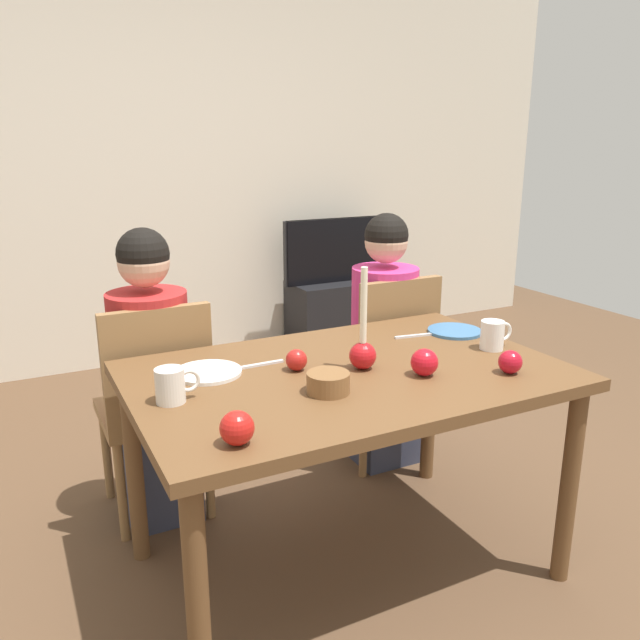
{
  "coord_description": "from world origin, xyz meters",
  "views": [
    {
      "loc": [
        -0.96,
        -1.7,
        1.47
      ],
      "look_at": [
        0.0,
        0.2,
        0.87
      ],
      "focal_mm": 35.52,
      "sensor_mm": 36.0,
      "label": 1
    }
  ],
  "objects_px": {
    "plate_right": "(455,331)",
    "apple_by_right_mug": "(296,360)",
    "tv": "(334,250)",
    "bowl_walnuts": "(328,383)",
    "person_right_child": "(383,345)",
    "tv_stand": "(334,313)",
    "dining_table": "(347,394)",
    "apple_by_left_plate": "(510,362)",
    "plate_left": "(208,372)",
    "chair_right": "(387,359)",
    "mug_right": "(493,335)",
    "apple_far_edge": "(424,362)",
    "person_left_child": "(153,383)",
    "mug_left": "(172,385)",
    "candle_centerpiece": "(363,349)",
    "apple_near_candle": "(237,428)",
    "chair_left": "(156,400)"
  },
  "relations": [
    {
      "from": "dining_table",
      "to": "chair_right",
      "type": "bearing_deg",
      "value": 47.78
    },
    {
      "from": "tv_stand",
      "to": "plate_left",
      "type": "distance_m",
      "value": 2.71
    },
    {
      "from": "tv_stand",
      "to": "apple_by_right_mug",
      "type": "relative_size",
      "value": 8.99
    },
    {
      "from": "person_left_child",
      "to": "candle_centerpiece",
      "type": "distance_m",
      "value": 0.89
    },
    {
      "from": "plate_right",
      "to": "mug_left",
      "type": "xyz_separation_m",
      "value": [
        -1.16,
        -0.18,
        0.05
      ]
    },
    {
      "from": "chair_right",
      "to": "tv",
      "type": "xyz_separation_m",
      "value": [
        0.63,
        1.69,
        0.2
      ]
    },
    {
      "from": "dining_table",
      "to": "mug_left",
      "type": "bearing_deg",
      "value": -179.8
    },
    {
      "from": "person_right_child",
      "to": "apple_far_edge",
      "type": "relative_size",
      "value": 13.23
    },
    {
      "from": "mug_left",
      "to": "apple_far_edge",
      "type": "relative_size",
      "value": 1.48
    },
    {
      "from": "person_left_child",
      "to": "apple_by_right_mug",
      "type": "relative_size",
      "value": 16.46
    },
    {
      "from": "mug_right",
      "to": "bowl_walnuts",
      "type": "relative_size",
      "value": 1.01
    },
    {
      "from": "mug_left",
      "to": "mug_right",
      "type": "relative_size",
      "value": 1.0
    },
    {
      "from": "dining_table",
      "to": "apple_by_left_plate",
      "type": "xyz_separation_m",
      "value": [
        0.45,
        -0.26,
        0.12
      ]
    },
    {
      "from": "person_right_child",
      "to": "bowl_walnuts",
      "type": "bearing_deg",
      "value": -131.78
    },
    {
      "from": "chair_right",
      "to": "apple_by_right_mug",
      "type": "distance_m",
      "value": 0.92
    },
    {
      "from": "plate_left",
      "to": "tv",
      "type": "bearing_deg",
      "value": 52.98
    },
    {
      "from": "person_left_child",
      "to": "person_right_child",
      "type": "bearing_deg",
      "value": 0.0
    },
    {
      "from": "apple_near_candle",
      "to": "mug_left",
      "type": "bearing_deg",
      "value": 103.0
    },
    {
      "from": "chair_right",
      "to": "mug_left",
      "type": "height_order",
      "value": "chair_right"
    },
    {
      "from": "person_left_child",
      "to": "apple_by_right_mug",
      "type": "distance_m",
      "value": 0.7
    },
    {
      "from": "apple_far_edge",
      "to": "mug_right",
      "type": "bearing_deg",
      "value": 15.93
    },
    {
      "from": "bowl_walnuts",
      "to": "apple_by_left_plate",
      "type": "distance_m",
      "value": 0.61
    },
    {
      "from": "plate_left",
      "to": "mug_right",
      "type": "xyz_separation_m",
      "value": [
        0.99,
        -0.22,
        0.05
      ]
    },
    {
      "from": "person_left_child",
      "to": "apple_near_candle",
      "type": "relative_size",
      "value": 13.4
    },
    {
      "from": "apple_by_left_plate",
      "to": "chair_left",
      "type": "bearing_deg",
      "value": 137.7
    },
    {
      "from": "plate_right",
      "to": "apple_by_right_mug",
      "type": "bearing_deg",
      "value": -172.0
    },
    {
      "from": "tv",
      "to": "bowl_walnuts",
      "type": "height_order",
      "value": "tv"
    },
    {
      "from": "tv_stand",
      "to": "bowl_walnuts",
      "type": "xyz_separation_m",
      "value": [
        -1.33,
        -2.44,
        0.54
      ]
    },
    {
      "from": "chair_left",
      "to": "mug_left",
      "type": "xyz_separation_m",
      "value": [
        -0.07,
        -0.61,
        0.29
      ]
    },
    {
      "from": "candle_centerpiece",
      "to": "bowl_walnuts",
      "type": "distance_m",
      "value": 0.24
    },
    {
      "from": "dining_table",
      "to": "apple_far_edge",
      "type": "relative_size",
      "value": 15.81
    },
    {
      "from": "tv_stand",
      "to": "apple_by_right_mug",
      "type": "xyz_separation_m",
      "value": [
        -1.34,
        -2.23,
        0.55
      ]
    },
    {
      "from": "person_left_child",
      "to": "apple_near_candle",
      "type": "bearing_deg",
      "value": -89.85
    },
    {
      "from": "chair_left",
      "to": "apple_by_right_mug",
      "type": "distance_m",
      "value": 0.7
    },
    {
      "from": "apple_by_right_mug",
      "to": "apple_far_edge",
      "type": "distance_m",
      "value": 0.41
    },
    {
      "from": "plate_right",
      "to": "apple_by_left_plate",
      "type": "relative_size",
      "value": 2.74
    },
    {
      "from": "apple_by_left_plate",
      "to": "apple_far_edge",
      "type": "bearing_deg",
      "value": 157.08
    },
    {
      "from": "mug_right",
      "to": "bowl_walnuts",
      "type": "bearing_deg",
      "value": -172.47
    },
    {
      "from": "chair_right",
      "to": "candle_centerpiece",
      "type": "xyz_separation_m",
      "value": [
        -0.5,
        -0.62,
        0.31
      ]
    },
    {
      "from": "apple_by_left_plate",
      "to": "apple_by_right_mug",
      "type": "distance_m",
      "value": 0.69
    },
    {
      "from": "apple_by_right_mug",
      "to": "apple_by_left_plate",
      "type": "bearing_deg",
      "value": -29.22
    },
    {
      "from": "bowl_walnuts",
      "to": "chair_right",
      "type": "bearing_deg",
      "value": 47.01
    },
    {
      "from": "chair_right",
      "to": "tv",
      "type": "relative_size",
      "value": 1.14
    },
    {
      "from": "person_right_child",
      "to": "apple_by_right_mug",
      "type": "xyz_separation_m",
      "value": [
        -0.7,
        -0.57,
        0.22
      ]
    },
    {
      "from": "chair_left",
      "to": "apple_far_edge",
      "type": "distance_m",
      "value": 1.07
    },
    {
      "from": "plate_left",
      "to": "apple_far_edge",
      "type": "relative_size",
      "value": 2.48
    },
    {
      "from": "tv_stand",
      "to": "apple_by_right_mug",
      "type": "distance_m",
      "value": 2.65
    },
    {
      "from": "dining_table",
      "to": "plate_left",
      "type": "bearing_deg",
      "value": 157.68
    },
    {
      "from": "plate_right",
      "to": "apple_by_right_mug",
      "type": "distance_m",
      "value": 0.74
    },
    {
      "from": "person_left_child",
      "to": "tv",
      "type": "bearing_deg",
      "value": 44.52
    }
  ]
}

